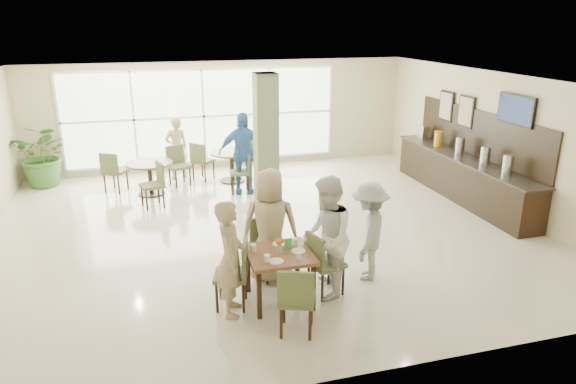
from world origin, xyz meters
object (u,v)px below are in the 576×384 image
object	(u,v)px
teen_left	(231,258)
teen_right	(327,238)
adult_standing	(177,148)
round_table_left	(150,170)
teen_standing	(369,231)
adult_a	(243,153)
teen_far	(270,226)
round_table_right	(232,159)
buffet_counter	(463,174)
main_table	(279,259)
potted_plant	(44,155)
adult_b	(263,146)

from	to	relation	value
teen_left	teen_right	bearing A→B (deg)	-72.75
adult_standing	round_table_left	bearing A→B (deg)	42.64
round_table_left	adult_standing	distance (m)	1.29
teen_standing	adult_standing	world-z (taller)	adult_standing
teen_left	round_table_left	bearing A→B (deg)	22.17
teen_left	adult_a	bearing A→B (deg)	-0.23
teen_right	teen_standing	bearing A→B (deg)	128.55
adult_standing	teen_far	bearing A→B (deg)	85.33
round_table_right	teen_far	size ratio (longest dim) A/B	0.60
buffet_counter	teen_standing	xyz separation A→B (m)	(-3.55, -2.87, 0.21)
main_table	teen_left	world-z (taller)	teen_left
teen_left	adult_a	xyz separation A→B (m)	(1.12, 5.03, 0.12)
teen_left	buffet_counter	bearing A→B (deg)	-47.62
round_table_left	teen_far	distance (m)	4.97
buffet_counter	teen_far	distance (m)	5.61
main_table	teen_right	xyz separation A→B (m)	(0.69, 0.00, 0.24)
main_table	adult_standing	distance (m)	6.48
buffet_counter	teen_left	bearing A→B (deg)	-149.99
buffet_counter	round_table_left	bearing A→B (deg)	162.19
buffet_counter	adult_a	distance (m)	4.93
potted_plant	teen_far	xyz separation A→B (m)	(4.06, -5.98, 0.12)
potted_plant	teen_right	bearing A→B (deg)	-54.73
potted_plant	teen_far	world-z (taller)	teen_far
adult_a	adult_b	bearing A→B (deg)	62.89
teen_right	main_table	bearing A→B (deg)	-73.31
adult_a	adult_standing	world-z (taller)	adult_a
round_table_right	potted_plant	world-z (taller)	potted_plant
buffet_counter	teen_right	world-z (taller)	buffet_counter
adult_standing	main_table	bearing A→B (deg)	83.99
main_table	round_table_right	xyz separation A→B (m)	(0.32, 5.82, -0.08)
main_table	teen_left	xyz separation A→B (m)	(-0.69, -0.11, 0.16)
round_table_right	teen_right	xyz separation A→B (m)	(0.37, -5.81, 0.32)
teen_right	round_table_right	bearing A→B (deg)	-159.97
adult_a	potted_plant	bearing A→B (deg)	166.85
adult_a	adult_standing	distance (m)	2.04
teen_right	adult_b	xyz separation A→B (m)	(0.42, 5.86, -0.05)
buffet_counter	teen_standing	world-z (taller)	buffet_counter
round_table_left	adult_a	world-z (taller)	adult_a
teen_right	adult_b	size ratio (longest dim) A/B	1.06
buffet_counter	adult_b	distance (m)	4.76
adult_a	teen_left	bearing A→B (deg)	-94.27
teen_right	adult_standing	world-z (taller)	teen_right
round_table_left	adult_standing	xyz separation A→B (m)	(0.69, 1.07, 0.22)
adult_b	adult_standing	world-z (taller)	adult_b
round_table_right	adult_standing	size ratio (longest dim) A/B	0.68
round_table_left	teen_right	world-z (taller)	teen_right
round_table_right	teen_far	bearing A→B (deg)	-93.17
buffet_counter	adult_standing	distance (m)	6.80
adult_standing	buffet_counter	bearing A→B (deg)	137.38
buffet_counter	adult_standing	xyz separation A→B (m)	(-5.98, 3.21, 0.23)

